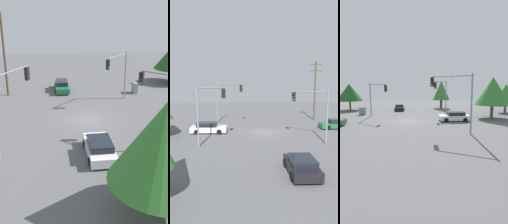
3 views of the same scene
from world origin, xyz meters
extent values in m
plane|color=#5B5B5E|center=(0.00, 0.00, 0.00)|extent=(80.00, 80.00, 0.00)
cube|color=silver|center=(-7.14, -0.01, 0.52)|extent=(4.51, 1.93, 0.68)
cube|color=black|center=(-7.36, -0.01, 1.11)|extent=(2.48, 1.70, 0.50)
cylinder|color=black|center=(-5.74, 0.91, 0.32)|extent=(0.63, 0.22, 0.63)
cylinder|color=black|center=(-5.74, -0.93, 0.32)|extent=(0.63, 0.22, 0.63)
cylinder|color=black|center=(-8.54, 0.91, 0.32)|extent=(0.63, 0.22, 0.63)
cylinder|color=black|center=(-8.54, -0.93, 0.32)|extent=(0.63, 0.22, 0.63)
cube|color=#1E6638|center=(10.30, 1.73, 0.50)|extent=(4.61, 1.70, 0.64)
cube|color=black|center=(10.53, 1.73, 1.08)|extent=(2.54, 1.50, 0.53)
cylinder|color=black|center=(8.87, 0.92, 0.32)|extent=(0.64, 0.22, 0.64)
cylinder|color=black|center=(8.87, 2.54, 0.32)|extent=(0.64, 0.22, 0.64)
cube|color=black|center=(1.49, -12.96, 0.51)|extent=(1.91, 4.01, 0.64)
cube|color=black|center=(1.49, -13.16, 1.05)|extent=(1.68, 2.21, 0.44)
cylinder|color=black|center=(0.59, -11.71, 0.34)|extent=(0.22, 0.68, 0.68)
cylinder|color=black|center=(2.40, -11.71, 0.34)|extent=(0.22, 0.68, 0.68)
cylinder|color=black|center=(0.59, -14.20, 0.34)|extent=(0.22, 0.68, 0.68)
cylinder|color=black|center=(2.40, -14.20, 0.34)|extent=(0.22, 0.68, 0.68)
cylinder|color=gray|center=(-7.20, -6.15, 3.08)|extent=(0.18, 0.18, 6.16)
cylinder|color=gray|center=(-6.02, -4.95, 5.91)|extent=(2.44, 2.48, 0.12)
cube|color=black|center=(-4.85, -3.75, 5.29)|extent=(0.44, 0.44, 1.05)
sphere|color=#360503|center=(-4.97, -3.63, 5.62)|extent=(0.22, 0.22, 0.22)
sphere|color=#392605|center=(-4.97, -3.63, 5.29)|extent=(0.22, 0.22, 0.22)
sphere|color=green|center=(-4.97, -3.63, 4.95)|extent=(0.22, 0.22, 0.22)
cylinder|color=gray|center=(6.07, -5.62, 2.85)|extent=(0.18, 0.18, 5.69)
cylinder|color=gray|center=(4.61, -4.21, 5.44)|extent=(3.02, 2.91, 0.12)
cube|color=black|center=(3.14, -2.80, 4.82)|extent=(0.44, 0.44, 1.05)
sphere|color=#360503|center=(3.02, -2.92, 5.15)|extent=(0.22, 0.22, 0.22)
sphere|color=#392605|center=(3.02, -2.92, 4.82)|extent=(0.22, 0.22, 0.22)
sphere|color=green|center=(3.02, -2.92, 4.48)|extent=(0.22, 0.22, 0.22)
cylinder|color=gray|center=(-6.91, 7.41, 3.21)|extent=(0.18, 0.18, 6.43)
cylinder|color=gray|center=(-4.98, 6.32, 6.18)|extent=(3.91, 2.28, 0.12)
cube|color=black|center=(-3.06, 5.23, 5.55)|extent=(0.43, 0.41, 1.05)
sphere|color=#360503|center=(-2.97, 5.38, 5.89)|extent=(0.22, 0.22, 0.22)
sphere|color=#392605|center=(-2.97, 5.38, 5.55)|extent=(0.22, 0.22, 0.22)
sphere|color=green|center=(-2.97, 5.38, 5.21)|extent=(0.22, 0.22, 0.22)
cylinder|color=brown|center=(9.31, 8.60, 4.97)|extent=(0.28, 0.28, 9.94)
cylinder|color=brown|center=(9.31, 8.60, 9.34)|extent=(2.20, 0.12, 0.12)
cylinder|color=brown|center=(9.31, 8.60, 8.34)|extent=(2.20, 0.12, 0.12)
camera|label=1|loc=(-25.67, 3.70, 10.80)|focal=45.00mm
camera|label=2|loc=(-2.58, -27.73, 6.59)|focal=35.00mm
camera|label=3|loc=(-0.22, 25.06, 4.94)|focal=28.00mm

